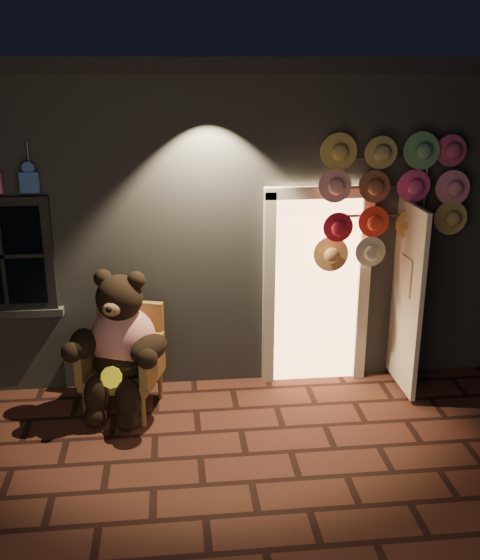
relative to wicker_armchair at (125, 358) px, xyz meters
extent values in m
plane|color=#4E251D|center=(0.71, -1.05, -0.54)|extent=(60.00, 60.00, 0.00)
cube|color=slate|center=(0.71, 2.95, 1.11)|extent=(7.00, 5.00, 3.30)
cube|color=black|center=(0.71, 2.95, 2.84)|extent=(7.30, 5.30, 0.16)
cube|color=black|center=(-1.19, 0.41, 1.01)|extent=(1.00, 0.10, 1.20)
cube|color=black|center=(-1.19, 0.38, 1.01)|extent=(0.82, 0.06, 1.02)
cube|color=slate|center=(-1.19, 0.41, 0.38)|extent=(1.10, 0.14, 0.08)
cube|color=#E6A667|center=(2.06, 0.43, 0.51)|extent=(0.92, 0.10, 2.10)
cube|color=beige|center=(1.54, 0.39, 0.51)|extent=(0.12, 0.12, 2.20)
cube|color=beige|center=(2.58, 0.39, 0.51)|extent=(0.12, 0.12, 2.20)
cube|color=beige|center=(2.06, 0.39, 1.59)|extent=(1.16, 0.12, 0.12)
cube|color=beige|center=(2.96, 0.05, 0.51)|extent=(0.05, 0.80, 2.00)
cube|color=#3159AE|center=(-0.84, 0.33, 1.76)|extent=(0.18, 0.07, 0.20)
cylinder|color=#59595E|center=(-0.84, 0.39, 2.01)|extent=(0.02, 0.02, 0.25)
cube|color=olive|center=(-0.03, -0.08, -0.17)|extent=(0.86, 0.83, 0.10)
cube|color=olive|center=(0.06, 0.21, 0.19)|extent=(0.70, 0.28, 0.71)
cube|color=olive|center=(-0.35, -0.01, 0.04)|extent=(0.25, 0.60, 0.40)
cube|color=olive|center=(0.29, -0.20, 0.04)|extent=(0.25, 0.60, 0.40)
cylinder|color=olive|center=(-0.40, -0.27, -0.38)|extent=(0.05, 0.05, 0.32)
cylinder|color=olive|center=(0.18, -0.44, -0.38)|extent=(0.05, 0.05, 0.32)
cylinder|color=olive|center=(-0.23, 0.27, -0.38)|extent=(0.05, 0.05, 0.32)
cylinder|color=olive|center=(0.35, 0.10, -0.38)|extent=(0.05, 0.05, 0.32)
ellipsoid|color=red|center=(0.00, -0.04, 0.22)|extent=(0.81, 0.72, 0.71)
ellipsoid|color=black|center=(-0.02, -0.12, 0.01)|extent=(0.67, 0.62, 0.34)
sphere|color=black|center=(-0.01, -0.09, 0.69)|extent=(0.57, 0.57, 0.46)
sphere|color=black|center=(-0.17, -0.01, 0.87)|extent=(0.18, 0.18, 0.18)
sphere|color=black|center=(0.16, -0.11, 0.87)|extent=(0.18, 0.18, 0.18)
ellipsoid|color=olive|center=(-0.07, -0.29, 0.65)|extent=(0.21, 0.17, 0.14)
ellipsoid|color=black|center=(-0.39, -0.15, 0.25)|extent=(0.29, 0.48, 0.26)
ellipsoid|color=black|center=(0.27, -0.35, 0.25)|extent=(0.49, 0.53, 0.26)
ellipsoid|color=black|center=(-0.26, -0.36, -0.24)|extent=(0.26, 0.26, 0.44)
ellipsoid|color=black|center=(0.05, -0.45, -0.24)|extent=(0.26, 0.26, 0.44)
sphere|color=black|center=(-0.28, -0.41, -0.42)|extent=(0.24, 0.24, 0.24)
sphere|color=black|center=(0.03, -0.51, -0.42)|extent=(0.24, 0.24, 0.24)
cylinder|color=yellow|center=(-0.11, -0.40, -0.01)|extent=(0.24, 0.15, 0.21)
cylinder|color=#59595E|center=(3.17, 0.33, 0.80)|extent=(0.04, 0.04, 2.69)
cylinder|color=#59595E|center=(2.87, 0.31, 1.95)|extent=(1.19, 0.03, 0.03)
cylinder|color=#59595E|center=(2.87, 0.31, 1.65)|extent=(1.19, 0.03, 0.03)
cylinder|color=#59595E|center=(2.87, 0.31, 1.35)|extent=(1.19, 0.03, 0.03)
cylinder|color=tan|center=(2.21, 0.25, 2.00)|extent=(0.34, 0.11, 0.34)
cylinder|color=tan|center=(2.61, 0.22, 2.00)|extent=(0.34, 0.11, 0.34)
cylinder|color=#5F9A69|center=(3.01, 0.19, 2.00)|extent=(0.34, 0.11, 0.34)
cylinder|color=#BF3F6C|center=(3.40, 0.25, 2.00)|extent=(0.34, 0.11, 0.34)
cylinder|color=pink|center=(2.21, 0.22, 1.65)|extent=(0.34, 0.11, 0.34)
cylinder|color=brown|center=(2.61, 0.19, 1.65)|extent=(0.34, 0.11, 0.34)
cylinder|color=#DC4381|center=(3.01, 0.25, 1.65)|extent=(0.34, 0.11, 0.34)
cylinder|color=pink|center=(3.40, 0.22, 1.65)|extent=(0.34, 0.11, 0.34)
cylinder|color=#B5172B|center=(2.21, 0.19, 1.30)|extent=(0.34, 0.11, 0.34)
cylinder|color=red|center=(2.61, 0.25, 1.30)|extent=(0.34, 0.11, 0.34)
cylinder|color=gold|center=(3.01, 0.22, 1.30)|extent=(0.34, 0.11, 0.34)
cylinder|color=tan|center=(3.40, 0.19, 1.30)|extent=(0.34, 0.11, 0.34)
cylinder|color=tan|center=(2.21, 0.25, 0.95)|extent=(0.34, 0.11, 0.34)
cylinder|color=beige|center=(2.61, 0.22, 0.95)|extent=(0.34, 0.11, 0.34)
camera|label=1|loc=(0.52, -6.18, 2.88)|focal=42.00mm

